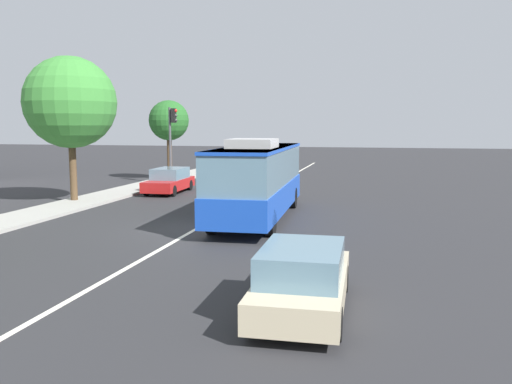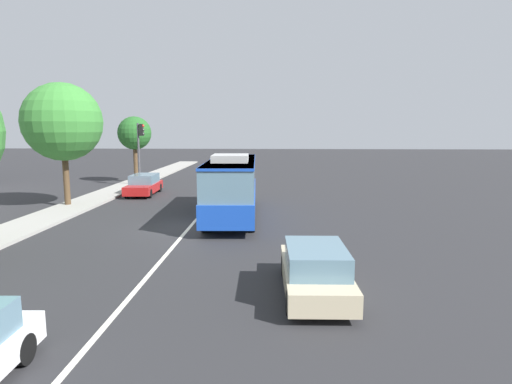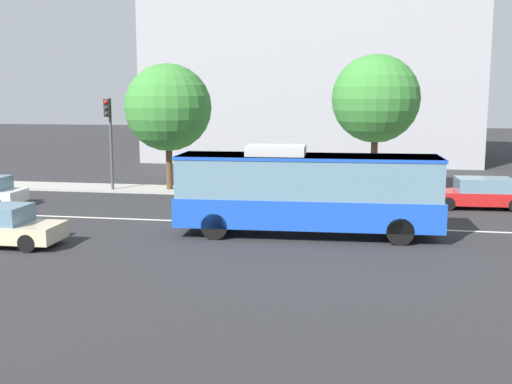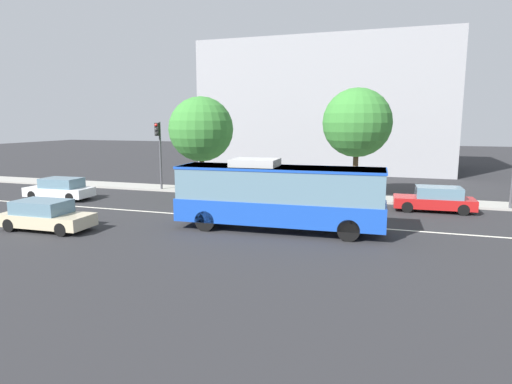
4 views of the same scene
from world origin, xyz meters
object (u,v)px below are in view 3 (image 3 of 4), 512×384
at_px(transit_bus, 307,189).
at_px(sedan_red, 480,193).
at_px(street_tree_kerbside_right, 168,108).
at_px(traffic_light_near_corner, 109,128).
at_px(street_tree_kerbside_centre, 376,99).

height_order(transit_bus, sedan_red, transit_bus).
height_order(transit_bus, street_tree_kerbside_right, street_tree_kerbside_right).
height_order(sedan_red, traffic_light_near_corner, traffic_light_near_corner).
bearing_deg(transit_bus, traffic_light_near_corner, 140.47).
distance_m(transit_bus, street_tree_kerbside_right, 13.19).
relative_size(traffic_light_near_corner, street_tree_kerbside_right, 0.74).
bearing_deg(street_tree_kerbside_right, street_tree_kerbside_centre, 4.09).
xyz_separation_m(street_tree_kerbside_centre, street_tree_kerbside_right, (-11.21, -0.80, -0.48)).
height_order(street_tree_kerbside_centre, street_tree_kerbside_right, street_tree_kerbside_centre).
xyz_separation_m(sedan_red, street_tree_kerbside_centre, (-4.95, 3.25, 4.42)).
relative_size(transit_bus, street_tree_kerbside_right, 1.43).
distance_m(sedan_red, traffic_light_near_corner, 19.56).
height_order(sedan_red, street_tree_kerbside_right, street_tree_kerbside_right).
bearing_deg(street_tree_kerbside_centre, street_tree_kerbside_right, -175.91).
bearing_deg(sedan_red, street_tree_kerbside_centre, -35.71).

